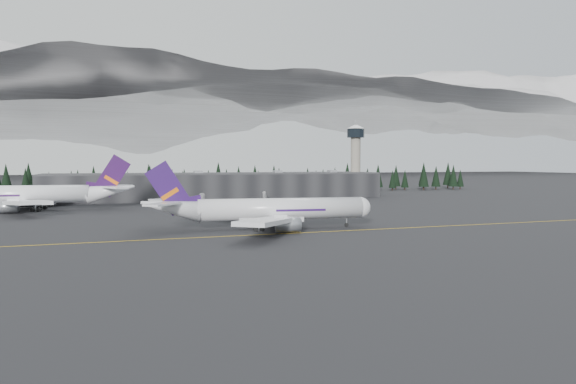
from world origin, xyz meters
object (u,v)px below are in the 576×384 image
object	(u,v)px
jet_main	(261,210)
terminal	(219,186)
gse_vehicle_a	(202,203)
gse_vehicle_b	(265,199)
jet_parked	(34,195)
control_tower	(356,152)

from	to	relation	value
jet_main	terminal	bearing A→B (deg)	92.20
gse_vehicle_a	gse_vehicle_b	xyz separation A→B (m)	(30.13, 9.19, 0.09)
gse_vehicle_a	gse_vehicle_b	size ratio (longest dim) A/B	1.08
jet_main	jet_parked	world-z (taller)	jet_parked
gse_vehicle_b	control_tower	bearing A→B (deg)	83.77
terminal	control_tower	world-z (taller)	control_tower
terminal	gse_vehicle_b	xyz separation A→B (m)	(16.74, -22.48, -5.54)
jet_main	gse_vehicle_a	xyz separation A→B (m)	(-2.04, 84.70, -4.45)
jet_main	gse_vehicle_b	bearing A→B (deg)	81.11
gse_vehicle_a	gse_vehicle_b	world-z (taller)	gse_vehicle_b
control_tower	jet_main	bearing A→B (deg)	-125.88
jet_main	gse_vehicle_b	distance (m)	98.10
control_tower	jet_main	xyz separation A→B (m)	(-86.35, -119.36, -18.29)
terminal	control_tower	bearing A→B (deg)	2.29
terminal	gse_vehicle_b	distance (m)	28.57
terminal	jet_main	bearing A→B (deg)	-95.57
jet_parked	gse_vehicle_a	size ratio (longest dim) A/B	14.65
jet_parked	jet_main	bearing A→B (deg)	136.23
jet_main	gse_vehicle_a	bearing A→B (deg)	99.15
gse_vehicle_a	jet_parked	bearing A→B (deg)	-175.28
control_tower	gse_vehicle_a	size ratio (longest dim) A/B	7.82
jet_parked	gse_vehicle_a	distance (m)	63.45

